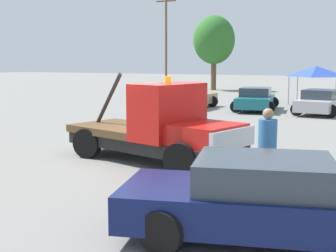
{
  "coord_description": "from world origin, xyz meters",
  "views": [
    {
      "loc": [
        6.23,
        -11.68,
        2.87
      ],
      "look_at": [
        0.5,
        0.0,
        1.05
      ],
      "focal_mm": 50.0,
      "sensor_mm": 36.0,
      "label": 1
    }
  ],
  "objects_px": {
    "parked_car_tan": "(188,98)",
    "parked_car_silver": "(321,102)",
    "tow_truck": "(161,130)",
    "utility_pole": "(166,37)",
    "canopy_tent_blue": "(316,71)",
    "tree_center": "(214,40)",
    "parked_car_teal": "(256,99)",
    "person_near_truck": "(267,143)",
    "foreground_car": "(276,200)"
  },
  "relations": [
    {
      "from": "parked_car_tan",
      "to": "parked_car_silver",
      "type": "height_order",
      "value": "same"
    },
    {
      "from": "tow_truck",
      "to": "utility_pole",
      "type": "relative_size",
      "value": 0.57
    },
    {
      "from": "parked_car_tan",
      "to": "parked_car_silver",
      "type": "xyz_separation_m",
      "value": [
        7.61,
        0.53,
        -0.0
      ]
    },
    {
      "from": "tow_truck",
      "to": "parked_car_silver",
      "type": "xyz_separation_m",
      "value": [
        2.21,
        14.7,
        -0.3
      ]
    },
    {
      "from": "tow_truck",
      "to": "canopy_tent_blue",
      "type": "bearing_deg",
      "value": 102.64
    },
    {
      "from": "tow_truck",
      "to": "tree_center",
      "type": "height_order",
      "value": "tree_center"
    },
    {
      "from": "parked_car_teal",
      "to": "canopy_tent_blue",
      "type": "height_order",
      "value": "canopy_tent_blue"
    },
    {
      "from": "person_near_truck",
      "to": "utility_pole",
      "type": "distance_m",
      "value": 39.63
    },
    {
      "from": "tow_truck",
      "to": "canopy_tent_blue",
      "type": "height_order",
      "value": "canopy_tent_blue"
    },
    {
      "from": "parked_car_silver",
      "to": "utility_pole",
      "type": "height_order",
      "value": "utility_pole"
    },
    {
      "from": "tow_truck",
      "to": "utility_pole",
      "type": "distance_m",
      "value": 36.71
    },
    {
      "from": "foreground_car",
      "to": "parked_car_silver",
      "type": "height_order",
      "value": "same"
    },
    {
      "from": "tow_truck",
      "to": "canopy_tent_blue",
      "type": "distance_m",
      "value": 20.81
    },
    {
      "from": "parked_car_tan",
      "to": "tow_truck",
      "type": "bearing_deg",
      "value": -156.95
    },
    {
      "from": "parked_car_tan",
      "to": "parked_car_teal",
      "type": "bearing_deg",
      "value": -76.17
    },
    {
      "from": "foreground_car",
      "to": "canopy_tent_blue",
      "type": "bearing_deg",
      "value": 82.66
    },
    {
      "from": "tow_truck",
      "to": "parked_car_tan",
      "type": "height_order",
      "value": "tow_truck"
    },
    {
      "from": "utility_pole",
      "to": "tree_center",
      "type": "bearing_deg",
      "value": -9.11
    },
    {
      "from": "person_near_truck",
      "to": "parked_car_silver",
      "type": "distance_m",
      "value": 16.28
    },
    {
      "from": "canopy_tent_blue",
      "to": "utility_pole",
      "type": "relative_size",
      "value": 0.29
    },
    {
      "from": "parked_car_teal",
      "to": "canopy_tent_blue",
      "type": "relative_size",
      "value": 1.66
    },
    {
      "from": "parked_car_teal",
      "to": "foreground_car",
      "type": "bearing_deg",
      "value": -172.96
    },
    {
      "from": "utility_pole",
      "to": "foreground_car",
      "type": "bearing_deg",
      "value": -61.24
    },
    {
      "from": "parked_car_silver",
      "to": "parked_car_tan",
      "type": "bearing_deg",
      "value": 98.32
    },
    {
      "from": "foreground_car",
      "to": "utility_pole",
      "type": "distance_m",
      "value": 42.51
    },
    {
      "from": "parked_car_teal",
      "to": "parked_car_silver",
      "type": "relative_size",
      "value": 1.06
    },
    {
      "from": "parked_car_teal",
      "to": "tree_center",
      "type": "xyz_separation_m",
      "value": [
        -8.94,
        16.83,
        4.2
      ]
    },
    {
      "from": "parked_car_teal",
      "to": "tree_center",
      "type": "relative_size",
      "value": 0.69
    },
    {
      "from": "tow_truck",
      "to": "parked_car_tan",
      "type": "bearing_deg",
      "value": 126.25
    },
    {
      "from": "person_near_truck",
      "to": "utility_pole",
      "type": "bearing_deg",
      "value": -11.27
    },
    {
      "from": "parked_car_teal",
      "to": "tree_center",
      "type": "height_order",
      "value": "tree_center"
    },
    {
      "from": "tow_truck",
      "to": "parked_car_teal",
      "type": "bearing_deg",
      "value": 110.95
    },
    {
      "from": "parked_car_teal",
      "to": "utility_pole",
      "type": "relative_size",
      "value": 0.49
    },
    {
      "from": "parked_car_teal",
      "to": "parked_car_silver",
      "type": "bearing_deg",
      "value": -103.93
    },
    {
      "from": "person_near_truck",
      "to": "foreground_car",
      "type": "bearing_deg",
      "value": 156.41
    },
    {
      "from": "person_near_truck",
      "to": "parked_car_teal",
      "type": "height_order",
      "value": "person_near_truck"
    },
    {
      "from": "foreground_car",
      "to": "parked_car_tan",
      "type": "xyz_separation_m",
      "value": [
        -9.67,
        18.49,
        -0.0
      ]
    },
    {
      "from": "tow_truck",
      "to": "foreground_car",
      "type": "relative_size",
      "value": 1.07
    },
    {
      "from": "utility_pole",
      "to": "person_near_truck",
      "type": "bearing_deg",
      "value": -60.4
    },
    {
      "from": "foreground_car",
      "to": "utility_pole",
      "type": "relative_size",
      "value": 0.53
    },
    {
      "from": "parked_car_silver",
      "to": "tow_truck",
      "type": "bearing_deg",
      "value": 175.79
    },
    {
      "from": "canopy_tent_blue",
      "to": "parked_car_teal",
      "type": "bearing_deg",
      "value": -113.01
    },
    {
      "from": "parked_car_tan",
      "to": "canopy_tent_blue",
      "type": "distance_m",
      "value": 9.3
    },
    {
      "from": "parked_car_tan",
      "to": "tree_center",
      "type": "xyz_separation_m",
      "value": [
        -5.0,
        17.64,
        4.2
      ]
    },
    {
      "from": "foreground_car",
      "to": "person_near_truck",
      "type": "bearing_deg",
      "value": 92.5
    },
    {
      "from": "parked_car_teal",
      "to": "utility_pole",
      "type": "distance_m",
      "value": 23.45
    },
    {
      "from": "parked_car_tan",
      "to": "parked_car_teal",
      "type": "relative_size",
      "value": 0.95
    },
    {
      "from": "parked_car_tan",
      "to": "utility_pole",
      "type": "distance_m",
      "value": 21.9
    },
    {
      "from": "canopy_tent_blue",
      "to": "parked_car_tan",
      "type": "bearing_deg",
      "value": -134.15
    },
    {
      "from": "canopy_tent_blue",
      "to": "utility_pole",
      "type": "xyz_separation_m",
      "value": [
        -17.05,
        11.96,
        3.19
      ]
    }
  ]
}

